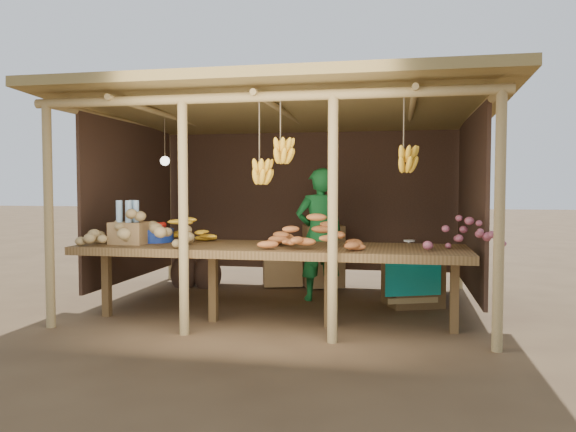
# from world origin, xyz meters

# --- Properties ---
(ground) EXTENTS (60.00, 60.00, 0.00)m
(ground) POSITION_xyz_m (0.00, 0.00, 0.00)
(ground) COLOR brown
(ground) RESTS_ON ground
(stall_structure) EXTENTS (4.70, 3.50, 2.43)m
(stall_structure) POSITION_xyz_m (0.06, 0.03, 1.92)
(stall_structure) COLOR tan
(stall_structure) RESTS_ON ground
(counter) EXTENTS (3.90, 1.05, 0.80)m
(counter) POSITION_xyz_m (0.00, -0.95, 0.74)
(counter) COLOR brown
(counter) RESTS_ON ground
(potato_heap) EXTENTS (1.28, 1.06, 0.37)m
(potato_heap) POSITION_xyz_m (-1.31, -1.18, 0.99)
(potato_heap) COLOR #937B4C
(potato_heap) RESTS_ON counter
(sweet_potato_heap) EXTENTS (0.96, 0.65, 0.35)m
(sweet_potato_heap) POSITION_xyz_m (0.45, -1.07, 0.98)
(sweet_potato_heap) COLOR #B3632E
(sweet_potato_heap) RESTS_ON counter
(onion_heap) EXTENTS (0.81, 0.49, 0.36)m
(onion_heap) POSITION_xyz_m (1.90, -0.97, 0.98)
(onion_heap) COLOR #A24E5F
(onion_heap) RESTS_ON counter
(banana_pile) EXTENTS (0.60, 0.41, 0.35)m
(banana_pile) POSITION_xyz_m (-0.97, -0.68, 0.97)
(banana_pile) COLOR yellow
(banana_pile) RESTS_ON counter
(tomato_basin) EXTENTS (0.40, 0.40, 0.21)m
(tomato_basin) POSITION_xyz_m (-1.30, -0.81, 0.89)
(tomato_basin) COLOR navy
(tomato_basin) RESTS_ON counter
(bottle_box) EXTENTS (0.37, 0.29, 0.45)m
(bottle_box) POSITION_xyz_m (-1.47, -1.05, 0.97)
(bottle_box) COLOR #997344
(bottle_box) RESTS_ON counter
(vendor) EXTENTS (0.69, 0.58, 1.62)m
(vendor) POSITION_xyz_m (0.32, 0.36, 0.81)
(vendor) COLOR #176B2B
(vendor) RESTS_ON ground
(tarp_crate) EXTENTS (0.82, 0.77, 0.79)m
(tarp_crate) POSITION_xyz_m (1.44, 0.24, 0.32)
(tarp_crate) COLOR brown
(tarp_crate) RESTS_ON ground
(carton_stack) EXTENTS (1.19, 0.54, 0.84)m
(carton_stack) POSITION_xyz_m (0.07, 1.20, 0.37)
(carton_stack) COLOR #997344
(carton_stack) RESTS_ON ground
(burlap_sacks) EXTENTS (0.73, 0.38, 0.51)m
(burlap_sacks) POSITION_xyz_m (-1.48, 0.90, 0.22)
(burlap_sacks) COLOR #412B1E
(burlap_sacks) RESTS_ON ground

